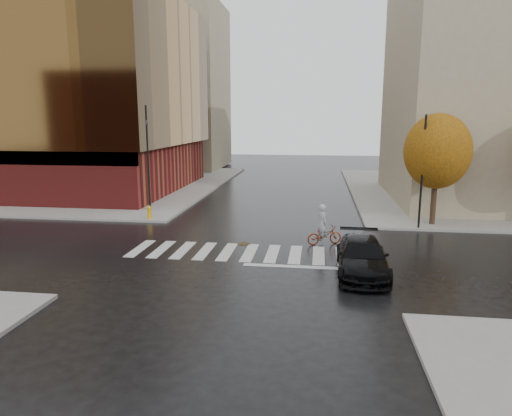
% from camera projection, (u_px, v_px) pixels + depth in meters
% --- Properties ---
extents(ground, '(120.00, 120.00, 0.00)m').
position_uv_depth(ground, '(248.00, 256.00, 21.44)').
color(ground, black).
rests_on(ground, ground).
extents(sidewalk_nw, '(30.00, 30.00, 0.15)m').
position_uv_depth(sidewalk_nw, '(69.00, 183.00, 44.62)').
color(sidewalk_nw, gray).
rests_on(sidewalk_nw, ground).
extents(crosswalk, '(12.00, 3.00, 0.01)m').
position_uv_depth(crosswalk, '(250.00, 253.00, 21.92)').
color(crosswalk, silver).
rests_on(crosswalk, ground).
extents(office_glass, '(27.00, 19.00, 16.00)m').
position_uv_depth(office_glass, '(33.00, 96.00, 40.24)').
color(office_glass, maroon).
rests_on(office_glass, sidewalk_nw).
extents(building_ne_tan, '(16.00, 16.00, 18.00)m').
position_uv_depth(building_ne_tan, '(508.00, 80.00, 33.93)').
color(building_ne_tan, gray).
rests_on(building_ne_tan, sidewalk_ne).
extents(building_nw_far, '(14.00, 12.00, 20.00)m').
position_uv_depth(building_nw_far, '(167.00, 87.00, 57.55)').
color(building_nw_far, gray).
rests_on(building_nw_far, sidewalk_nw).
extents(tree_ne_a, '(3.80, 3.80, 6.50)m').
position_uv_depth(tree_ne_a, '(437.00, 152.00, 26.44)').
color(tree_ne_a, '#2E2114').
rests_on(tree_ne_a, sidewalk_ne).
extents(sedan, '(2.11, 5.03, 1.45)m').
position_uv_depth(sedan, '(362.00, 257.00, 18.88)').
color(sedan, black).
rests_on(sedan, ground).
extents(cyclist, '(1.95, 1.31, 2.10)m').
position_uv_depth(cyclist, '(324.00, 231.00, 23.26)').
color(cyclist, maroon).
rests_on(cyclist, ground).
extents(traffic_light_nw, '(0.20, 0.17, 7.05)m').
position_uv_depth(traffic_light_nw, '(148.00, 152.00, 30.47)').
color(traffic_light_nw, black).
rests_on(traffic_light_nw, sidewalk_nw).
extents(traffic_light_ne, '(0.14, 0.17, 6.42)m').
position_uv_depth(traffic_light_ne, '(423.00, 166.00, 25.64)').
color(traffic_light_ne, black).
rests_on(traffic_light_ne, sidewalk_ne).
extents(fire_hydrant, '(0.29, 0.29, 0.81)m').
position_uv_depth(fire_hydrant, '(149.00, 212.00, 28.61)').
color(fire_hydrant, '#DDA10D').
rests_on(fire_hydrant, sidewalk_nw).
extents(manhole, '(0.78, 0.78, 0.01)m').
position_uv_depth(manhole, '(244.00, 244.00, 23.45)').
color(manhole, '#4A361A').
rests_on(manhole, ground).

